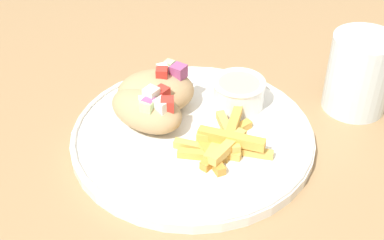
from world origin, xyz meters
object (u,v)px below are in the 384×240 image
object	(u,v)px
plate	(192,135)
fries_pile	(224,142)
water_glass	(359,77)
pita_sandwich_far	(156,91)
pita_sandwich_near	(147,109)
sauce_ramekin	(239,92)

from	to	relation	value
plate	fries_pile	world-z (taller)	fries_pile
plate	water_glass	world-z (taller)	water_glass
water_glass	plate	bearing A→B (deg)	-127.66
plate	pita_sandwich_far	size ratio (longest dim) A/B	2.37
pita_sandwich_near	pita_sandwich_far	xyz separation A→B (m)	(-0.01, 0.04, 0.00)
pita_sandwich_far	sauce_ramekin	world-z (taller)	pita_sandwich_far
pita_sandwich_near	fries_pile	size ratio (longest dim) A/B	0.91
pita_sandwich_near	water_glass	world-z (taller)	water_glass
pita_sandwich_near	fries_pile	bearing A→B (deg)	10.10
pita_sandwich_near	pita_sandwich_far	bearing A→B (deg)	112.57
pita_sandwich_far	sauce_ramekin	bearing A→B (deg)	-6.46
sauce_ramekin	water_glass	size ratio (longest dim) A/B	0.66
pita_sandwich_near	sauce_ramekin	bearing A→B (deg)	56.96
sauce_ramekin	pita_sandwich_far	bearing A→B (deg)	-143.22
pita_sandwich_far	water_glass	bearing A→B (deg)	-4.90
sauce_ramekin	fries_pile	bearing A→B (deg)	-71.00
pita_sandwich_far	plate	bearing A→B (deg)	-58.21
sauce_ramekin	pita_sandwich_near	bearing A→B (deg)	-126.01
pita_sandwich_near	plate	bearing A→B (deg)	21.46
pita_sandwich_near	pita_sandwich_far	distance (m)	0.04
plate	sauce_ramekin	xyz separation A→B (m)	(0.02, 0.08, 0.03)
pita_sandwich_far	fries_pile	xyz separation A→B (m)	(0.12, -0.02, -0.02)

